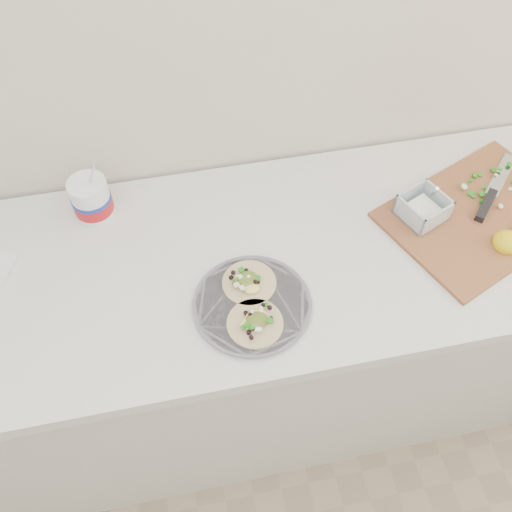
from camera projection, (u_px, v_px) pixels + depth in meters
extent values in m
cube|color=beige|center=(106.00, 58.00, 1.26)|extent=(3.50, 0.05, 2.60)
cube|color=silver|center=(169.00, 355.00, 1.79)|extent=(2.40, 0.62, 0.86)
cube|color=silver|center=(148.00, 280.00, 1.41)|extent=(2.44, 0.66, 0.04)
cylinder|color=slate|center=(252.00, 305.00, 1.34)|extent=(0.27, 0.27, 0.01)
cylinder|color=slate|center=(252.00, 304.00, 1.34)|extent=(0.28, 0.28, 0.00)
cylinder|color=white|center=(91.00, 199.00, 1.47)|extent=(0.10, 0.10, 0.12)
cylinder|color=#B6141A|center=(93.00, 203.00, 1.48)|extent=(0.10, 0.10, 0.04)
cylinder|color=#192D99|center=(91.00, 198.00, 1.46)|extent=(0.10, 0.10, 0.01)
cube|color=brown|center=(481.00, 215.00, 1.51)|extent=(0.59, 0.51, 0.01)
cube|color=white|center=(422.00, 211.00, 1.48)|extent=(0.07, 0.07, 0.03)
ellipsoid|color=yellow|center=(507.00, 240.00, 1.42)|extent=(0.07, 0.07, 0.06)
cube|color=silver|center=(501.00, 175.00, 1.58)|extent=(0.15, 0.16, 0.00)
cube|color=black|center=(486.00, 205.00, 1.51)|extent=(0.10, 0.10, 0.02)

